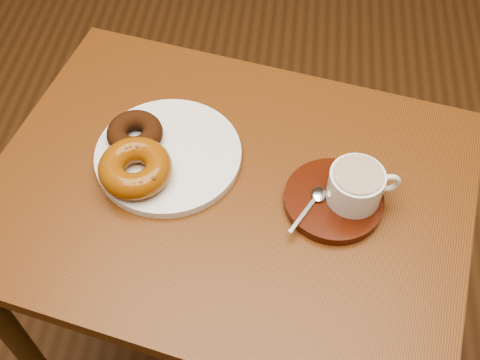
# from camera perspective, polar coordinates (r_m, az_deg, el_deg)

# --- Properties ---
(ground) EXTENTS (6.00, 6.00, 0.00)m
(ground) POSITION_cam_1_polar(r_m,az_deg,el_deg) (1.69, -6.05, -15.81)
(ground) COLOR #53321A
(ground) RESTS_ON ground
(cafe_table) EXTENTS (0.91, 0.75, 0.75)m
(cafe_table) POSITION_cam_1_polar(r_m,az_deg,el_deg) (1.11, -1.03, -4.22)
(cafe_table) COLOR brown
(cafe_table) RESTS_ON ground
(donut_plate) EXTENTS (0.34, 0.34, 0.02)m
(donut_plate) POSITION_cam_1_polar(r_m,az_deg,el_deg) (1.05, -6.81, 2.36)
(donut_plate) COLOR white
(donut_plate) RESTS_ON cafe_table
(donut_cinnamon) EXTENTS (0.11, 0.11, 0.04)m
(donut_cinnamon) POSITION_cam_1_polar(r_m,az_deg,el_deg) (1.06, -9.94, 4.40)
(donut_cinnamon) COLOR #34180A
(donut_cinnamon) RESTS_ON donut_plate
(donut_caramel) EXTENTS (0.13, 0.13, 0.04)m
(donut_caramel) POSITION_cam_1_polar(r_m,az_deg,el_deg) (1.00, -9.91, 1.14)
(donut_caramel) COLOR #894A0E
(donut_caramel) RESTS_ON donut_plate
(saucer) EXTENTS (0.20, 0.20, 0.02)m
(saucer) POSITION_cam_1_polar(r_m,az_deg,el_deg) (0.99, 8.85, -1.91)
(saucer) COLOR #3A1308
(saucer) RESTS_ON cafe_table
(coffee_cup) EXTENTS (0.12, 0.09, 0.06)m
(coffee_cup) POSITION_cam_1_polar(r_m,az_deg,el_deg) (0.97, 10.99, -0.51)
(coffee_cup) COLOR white
(coffee_cup) RESTS_ON saucer
(teaspoon) EXTENTS (0.06, 0.10, 0.01)m
(teaspoon) POSITION_cam_1_polar(r_m,az_deg,el_deg) (0.98, 7.17, -1.71)
(teaspoon) COLOR silver
(teaspoon) RESTS_ON saucer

